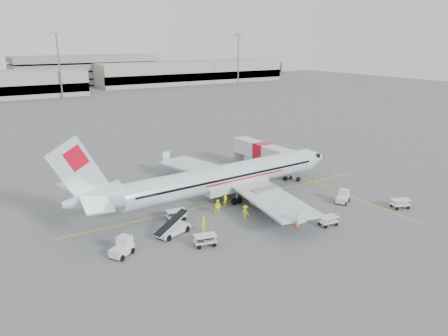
{
  "coord_description": "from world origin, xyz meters",
  "views": [
    {
      "loc": [
        -28.99,
        -44.27,
        19.95
      ],
      "look_at": [
        0.0,
        2.0,
        3.8
      ],
      "focal_mm": 35.0,
      "sensor_mm": 36.0,
      "label": 1
    }
  ],
  "objects_px": {
    "jet_bridge": "(262,157)",
    "tug_mid": "(278,202)",
    "tug_aft": "(121,247)",
    "aircraft": "(227,160)",
    "tug_fore": "(343,197)",
    "belt_loader": "(173,222)"
  },
  "relations": [
    {
      "from": "aircraft",
      "to": "tug_fore",
      "type": "xyz_separation_m",
      "value": [
        11.69,
        -8.99,
        -4.4
      ]
    },
    {
      "from": "tug_fore",
      "to": "tug_mid",
      "type": "height_order",
      "value": "tug_fore"
    },
    {
      "from": "jet_bridge",
      "to": "tug_fore",
      "type": "relative_size",
      "value": 7.66
    },
    {
      "from": "tug_aft",
      "to": "tug_fore",
      "type": "bearing_deg",
      "value": -35.49
    },
    {
      "from": "tug_aft",
      "to": "tug_mid",
      "type": "bearing_deg",
      "value": -28.22
    },
    {
      "from": "jet_bridge",
      "to": "tug_mid",
      "type": "height_order",
      "value": "jet_bridge"
    },
    {
      "from": "jet_bridge",
      "to": "tug_mid",
      "type": "distance_m",
      "value": 16.22
    },
    {
      "from": "aircraft",
      "to": "belt_loader",
      "type": "height_order",
      "value": "aircraft"
    },
    {
      "from": "belt_loader",
      "to": "tug_mid",
      "type": "relative_size",
      "value": 2.53
    },
    {
      "from": "jet_bridge",
      "to": "tug_mid",
      "type": "bearing_deg",
      "value": -121.51
    },
    {
      "from": "belt_loader",
      "to": "tug_mid",
      "type": "bearing_deg",
      "value": -19.88
    },
    {
      "from": "belt_loader",
      "to": "tug_mid",
      "type": "xyz_separation_m",
      "value": [
        14.22,
        -0.02,
        -0.61
      ]
    },
    {
      "from": "jet_bridge",
      "to": "tug_fore",
      "type": "xyz_separation_m",
      "value": [
        -0.04,
        -16.94,
        -1.34
      ]
    },
    {
      "from": "jet_bridge",
      "to": "tug_mid",
      "type": "xyz_separation_m",
      "value": [
        -8.09,
        -13.99,
        -1.38
      ]
    },
    {
      "from": "belt_loader",
      "to": "tug_mid",
      "type": "distance_m",
      "value": 14.23
    },
    {
      "from": "tug_mid",
      "to": "tug_aft",
      "type": "distance_m",
      "value": 20.54
    },
    {
      "from": "aircraft",
      "to": "tug_mid",
      "type": "xyz_separation_m",
      "value": [
        3.65,
        -6.04,
        -4.45
      ]
    },
    {
      "from": "jet_bridge",
      "to": "tug_fore",
      "type": "height_order",
      "value": "jet_bridge"
    },
    {
      "from": "belt_loader",
      "to": "tug_fore",
      "type": "xyz_separation_m",
      "value": [
        22.26,
        -2.97,
        -0.56
      ]
    },
    {
      "from": "aircraft",
      "to": "tug_aft",
      "type": "distance_m",
      "value": 19.02
    },
    {
      "from": "belt_loader",
      "to": "tug_fore",
      "type": "distance_m",
      "value": 22.46
    },
    {
      "from": "tug_mid",
      "to": "tug_aft",
      "type": "height_order",
      "value": "tug_aft"
    }
  ]
}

